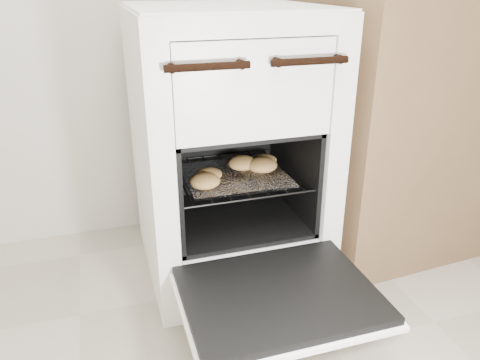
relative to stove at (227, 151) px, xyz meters
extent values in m
cube|color=white|center=(0.00, 0.01, 0.01)|extent=(0.56, 0.60, 0.86)
cylinder|color=black|center=(-0.13, -0.30, 0.33)|extent=(0.20, 0.02, 0.02)
cylinder|color=black|center=(0.13, -0.30, 0.33)|extent=(0.20, 0.02, 0.02)
cube|color=black|center=(0.00, -0.47, -0.23)|extent=(0.48, 0.37, 0.02)
cube|color=white|center=(0.00, -0.47, -0.24)|extent=(0.50, 0.39, 0.01)
cylinder|color=black|center=(-0.20, -0.06, -0.06)|extent=(0.01, 0.39, 0.01)
cylinder|color=black|center=(0.20, -0.06, -0.06)|extent=(0.01, 0.39, 0.01)
cylinder|color=black|center=(0.00, -0.25, -0.06)|extent=(0.40, 0.01, 0.01)
cylinder|color=black|center=(0.00, 0.12, -0.06)|extent=(0.40, 0.01, 0.01)
cylinder|color=black|center=(-0.17, -0.06, -0.06)|extent=(0.01, 0.37, 0.01)
cylinder|color=black|center=(-0.11, -0.06, -0.06)|extent=(0.01, 0.37, 0.01)
cylinder|color=black|center=(-0.06, -0.06, -0.06)|extent=(0.01, 0.37, 0.01)
cylinder|color=black|center=(0.00, -0.06, -0.06)|extent=(0.01, 0.37, 0.01)
cylinder|color=black|center=(0.06, -0.06, -0.06)|extent=(0.01, 0.37, 0.01)
cylinder|color=black|center=(0.11, -0.06, -0.06)|extent=(0.01, 0.37, 0.01)
cylinder|color=black|center=(0.17, -0.06, -0.06)|extent=(0.01, 0.37, 0.01)
cube|color=white|center=(0.00, -0.08, -0.05)|extent=(0.32, 0.28, 0.01)
ellipsoid|color=#E3AA5A|center=(0.04, -0.05, -0.03)|extent=(0.11, 0.11, 0.04)
ellipsoid|color=#E3AA5A|center=(-0.11, -0.15, -0.03)|extent=(0.10, 0.10, 0.04)
ellipsoid|color=#E3AA5A|center=(0.12, -0.03, -0.03)|extent=(0.09, 0.09, 0.03)
ellipsoid|color=#E3AA5A|center=(0.09, -0.08, -0.03)|extent=(0.11, 0.11, 0.04)
ellipsoid|color=#E3AA5A|center=(-0.09, -0.10, -0.03)|extent=(0.10, 0.10, 0.03)
cube|color=brown|center=(0.76, 0.05, 0.04)|extent=(0.95, 0.67, 0.91)
camera|label=1|loc=(-0.39, -1.37, 0.52)|focal=35.00mm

